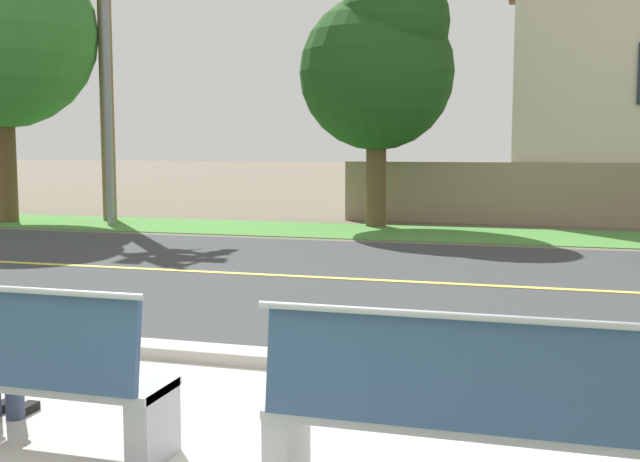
{
  "coord_description": "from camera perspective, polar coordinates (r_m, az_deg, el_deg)",
  "views": [
    {
      "loc": [
        1.67,
        -3.48,
        1.77
      ],
      "look_at": [
        -0.3,
        3.31,
        1.0
      ],
      "focal_mm": 43.99,
      "sensor_mm": 36.0,
      "label": 1
    }
  ],
  "objects": [
    {
      "name": "ground_plane",
      "position": [
        11.74,
        7.79,
        -2.5
      ],
      "size": [
        140.0,
        140.0,
        0.0
      ],
      "primitive_type": "plane",
      "color": "#665B4C"
    },
    {
      "name": "curb_edge",
      "position": [
        6.3,
        0.15,
        -9.58
      ],
      "size": [
        44.0,
        0.3,
        0.11
      ],
      "primitive_type": "cube",
      "color": "#ADA89E",
      "rests_on": "ground_plane"
    },
    {
      "name": "street_asphalt",
      "position": [
        10.27,
        6.56,
        -3.71
      ],
      "size": [
        52.0,
        8.0,
        0.01
      ],
      "primitive_type": "cube",
      "color": "#383A3D",
      "rests_on": "ground_plane"
    },
    {
      "name": "road_centre_line",
      "position": [
        10.27,
        6.56,
        -3.69
      ],
      "size": [
        48.0,
        0.14,
        0.01
      ],
      "primitive_type": "cube",
      "color": "#E0CC4C",
      "rests_on": "ground_plane"
    },
    {
      "name": "far_verge_grass",
      "position": [
        15.87,
        10.02,
        -0.23
      ],
      "size": [
        48.0,
        2.8,
        0.02
      ],
      "primitive_type": "cube",
      "color": "#478438",
      "rests_on": "ground_plane"
    },
    {
      "name": "bench_right",
      "position": [
        3.95,
        11.15,
        -13.18
      ],
      "size": [
        2.1,
        0.48,
        1.01
      ],
      "color": "#9EA0A8",
      "rests_on": "ground_plane"
    },
    {
      "name": "streetlamp",
      "position": [
        18.21,
        -15.01,
        14.03
      ],
      "size": [
        0.24,
        2.1,
        7.58
      ],
      "color": "gray",
      "rests_on": "ground_plane"
    },
    {
      "name": "shade_tree_far_left",
      "position": [
        19.54,
        -22.12,
        14.19
      ],
      "size": [
        4.31,
        4.31,
        7.12
      ],
      "color": "brown",
      "rests_on": "ground_plane"
    },
    {
      "name": "shade_tree_left",
      "position": [
        17.12,
        4.47,
        12.23
      ],
      "size": [
        3.33,
        3.33,
        5.49
      ],
      "color": "brown",
      "rests_on": "ground_plane"
    },
    {
      "name": "garden_wall",
      "position": [
        18.28,
        22.16,
        2.42
      ],
      "size": [
        13.0,
        0.36,
        1.4
      ],
      "primitive_type": "cube",
      "color": "gray",
      "rests_on": "ground_plane"
    }
  ]
}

